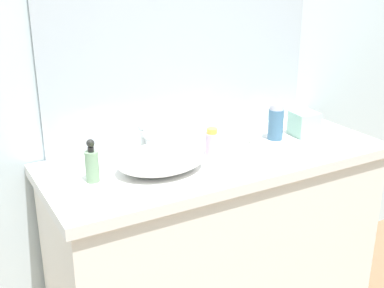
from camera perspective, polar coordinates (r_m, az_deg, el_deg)
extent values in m
cube|color=silver|center=(2.17, -3.43, 12.05)|extent=(6.00, 0.06, 2.60)
cube|color=white|center=(2.25, 2.96, -12.05)|extent=(1.42, 0.54, 0.82)
cube|color=silver|center=(2.05, 3.18, -1.84)|extent=(1.46, 0.58, 0.04)
cube|color=#B2BCC6|center=(2.16, -0.79, 14.95)|extent=(1.29, 0.01, 1.10)
ellipsoid|color=white|center=(1.87, -3.60, -1.76)|extent=(0.35, 0.26, 0.10)
cylinder|color=silver|center=(2.00, -5.62, -0.06)|extent=(0.03, 0.03, 0.11)
cylinder|color=silver|center=(1.95, -5.11, 0.75)|extent=(0.02, 0.09, 0.02)
sphere|color=silver|center=(2.00, -5.88, 1.91)|extent=(0.03, 0.03, 0.03)
cylinder|color=gray|center=(1.81, -11.53, -2.59)|extent=(0.05, 0.05, 0.12)
cylinder|color=#292828|center=(1.79, -11.68, -0.61)|extent=(0.02, 0.02, 0.02)
sphere|color=#252624|center=(1.78, -11.74, 0.10)|extent=(0.03, 0.03, 0.03)
cylinder|color=#25291D|center=(1.77, -11.62, -0.01)|extent=(0.01, 0.02, 0.01)
cylinder|color=teal|center=(2.23, 9.70, 2.26)|extent=(0.07, 0.07, 0.14)
cylinder|color=silver|center=(2.21, 9.83, 4.28)|extent=(0.06, 0.06, 0.02)
cylinder|color=silver|center=(2.03, 2.32, 0.02)|extent=(0.06, 0.06, 0.09)
cylinder|color=gold|center=(2.01, 2.34, 1.53)|extent=(0.04, 0.04, 0.02)
cube|color=#A8D6BB|center=(2.32, 12.90, 2.32)|extent=(0.12, 0.12, 0.11)
cone|color=white|center=(2.30, 13.04, 4.06)|extent=(0.06, 0.06, 0.04)
cylinder|color=beige|center=(2.19, 7.40, 0.60)|extent=(0.05, 0.05, 0.04)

